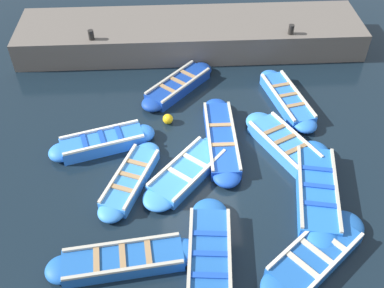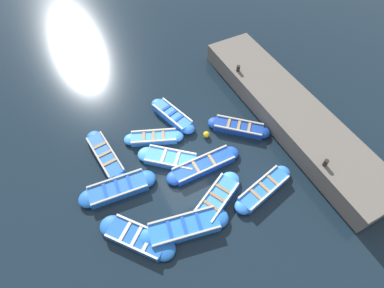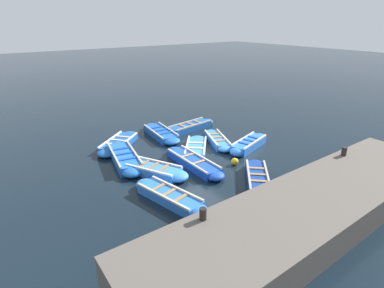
{
  "view_description": "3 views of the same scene",
  "coord_description": "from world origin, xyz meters",
  "px_view_note": "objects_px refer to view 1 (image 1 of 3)",
  "views": [
    {
      "loc": [
        -9.08,
        0.76,
        9.34
      ],
      "look_at": [
        0.17,
        0.27,
        0.53
      ],
      "focal_mm": 42.0,
      "sensor_mm": 36.0,
      "label": 1
    },
    {
      "loc": [
        -3.29,
        -7.2,
        12.34
      ],
      "look_at": [
        0.81,
        0.75,
        0.17
      ],
      "focal_mm": 28.0,
      "sensor_mm": 36.0,
      "label": 2
    },
    {
      "loc": [
        10.52,
        -7.76,
        6.11
      ],
      "look_at": [
        -0.99,
        0.52,
        0.21
      ],
      "focal_mm": 28.0,
      "sensor_mm": 36.0,
      "label": 3
    }
  ],
  "objects_px": {
    "boat_alongside": "(287,99)",
    "bollard_mid_north": "(91,35)",
    "boat_centre": "(209,258)",
    "boat_broadside": "(123,260)",
    "boat_stern_in": "(221,139)",
    "boat_inner_gap": "(284,144)",
    "boat_far_corner": "(103,143)",
    "boat_outer_right": "(187,171)",
    "buoy_orange_near": "(168,119)",
    "bollard_north": "(291,29)",
    "boat_tucked": "(315,255)",
    "boat_near_quay": "(131,179)",
    "boat_outer_left": "(317,191)",
    "boat_drifting": "(178,86)"
  },
  "relations": [
    {
      "from": "boat_alongside",
      "to": "bollard_mid_north",
      "type": "distance_m",
      "value": 7.18
    },
    {
      "from": "boat_centre",
      "to": "boat_broadside",
      "type": "height_order",
      "value": "boat_centre"
    },
    {
      "from": "boat_stern_in",
      "to": "boat_inner_gap",
      "type": "bearing_deg",
      "value": -100.4
    },
    {
      "from": "boat_inner_gap",
      "to": "boat_broadside",
      "type": "bearing_deg",
      "value": 129.2
    },
    {
      "from": "boat_far_corner",
      "to": "boat_outer_right",
      "type": "distance_m",
      "value": 2.76
    },
    {
      "from": "boat_stern_in",
      "to": "buoy_orange_near",
      "type": "xyz_separation_m",
      "value": [
        1.03,
        1.58,
        -0.01
      ]
    },
    {
      "from": "boat_broadside",
      "to": "bollard_north",
      "type": "height_order",
      "value": "bollard_north"
    },
    {
      "from": "boat_centre",
      "to": "boat_tucked",
      "type": "xyz_separation_m",
      "value": [
        -0.04,
        -2.5,
        -0.02
      ]
    },
    {
      "from": "boat_far_corner",
      "to": "boat_alongside",
      "type": "xyz_separation_m",
      "value": [
        1.8,
        -5.9,
        -0.02
      ]
    },
    {
      "from": "boat_far_corner",
      "to": "boat_outer_right",
      "type": "height_order",
      "value": "boat_far_corner"
    },
    {
      "from": "boat_tucked",
      "to": "bollard_mid_north",
      "type": "bearing_deg",
      "value": 34.98
    },
    {
      "from": "boat_outer_right",
      "to": "bollard_mid_north",
      "type": "xyz_separation_m",
      "value": [
        5.74,
        3.13,
        1.09
      ]
    },
    {
      "from": "boat_broadside",
      "to": "bollard_north",
      "type": "bearing_deg",
      "value": -33.48
    },
    {
      "from": "bollard_north",
      "to": "buoy_orange_near",
      "type": "xyz_separation_m",
      "value": [
        -3.46,
        4.52,
        -1.08
      ]
    },
    {
      "from": "boat_centre",
      "to": "buoy_orange_near",
      "type": "height_order",
      "value": "boat_centre"
    },
    {
      "from": "boat_near_quay",
      "to": "boat_broadside",
      "type": "bearing_deg",
      "value": 178.86
    },
    {
      "from": "boat_broadside",
      "to": "boat_alongside",
      "type": "bearing_deg",
      "value": -41.01
    },
    {
      "from": "boat_inner_gap",
      "to": "boat_tucked",
      "type": "height_order",
      "value": "boat_inner_gap"
    },
    {
      "from": "boat_tucked",
      "to": "bollard_north",
      "type": "xyz_separation_m",
      "value": [
        8.6,
        -1.12,
        1.08
      ]
    },
    {
      "from": "boat_centre",
      "to": "bollard_mid_north",
      "type": "relative_size",
      "value": 10.39
    },
    {
      "from": "boat_broadside",
      "to": "boat_far_corner",
      "type": "relative_size",
      "value": 1.12
    },
    {
      "from": "boat_outer_left",
      "to": "boat_near_quay",
      "type": "height_order",
      "value": "boat_outer_left"
    },
    {
      "from": "boat_tucked",
      "to": "boat_alongside",
      "type": "bearing_deg",
      "value": -5.4
    },
    {
      "from": "boat_outer_right",
      "to": "boat_drifting",
      "type": "bearing_deg",
      "value": 1.95
    },
    {
      "from": "boat_centre",
      "to": "buoy_orange_near",
      "type": "relative_size",
      "value": 11.05
    },
    {
      "from": "boat_outer_left",
      "to": "boat_outer_right",
      "type": "bearing_deg",
      "value": 74.45
    },
    {
      "from": "bollard_north",
      "to": "boat_alongside",
      "type": "bearing_deg",
      "value": 168.19
    },
    {
      "from": "boat_outer_left",
      "to": "boat_stern_in",
      "type": "distance_m",
      "value": 3.21
    },
    {
      "from": "boat_drifting",
      "to": "boat_far_corner",
      "type": "xyz_separation_m",
      "value": [
        -2.74,
        2.33,
        0.02
      ]
    },
    {
      "from": "boat_outer_right",
      "to": "buoy_orange_near",
      "type": "xyz_separation_m",
      "value": [
        2.28,
        0.51,
        0.01
      ]
    },
    {
      "from": "boat_drifting",
      "to": "boat_tucked",
      "type": "relative_size",
      "value": 0.91
    },
    {
      "from": "boat_drifting",
      "to": "boat_outer_right",
      "type": "bearing_deg",
      "value": -178.05
    },
    {
      "from": "boat_tucked",
      "to": "bollard_mid_north",
      "type": "relative_size",
      "value": 9.3
    },
    {
      "from": "boat_near_quay",
      "to": "boat_alongside",
      "type": "distance_m",
      "value": 5.99
    },
    {
      "from": "boat_far_corner",
      "to": "bollard_mid_north",
      "type": "relative_size",
      "value": 9.29
    },
    {
      "from": "boat_far_corner",
      "to": "boat_tucked",
      "type": "bearing_deg",
      "value": -127.59
    },
    {
      "from": "bollard_north",
      "to": "boat_tucked",
      "type": "bearing_deg",
      "value": 172.58
    },
    {
      "from": "boat_inner_gap",
      "to": "boat_outer_left",
      "type": "distance_m",
      "value": 1.93
    },
    {
      "from": "boat_near_quay",
      "to": "boat_stern_in",
      "type": "relative_size",
      "value": 0.81
    },
    {
      "from": "boat_inner_gap",
      "to": "boat_tucked",
      "type": "xyz_separation_m",
      "value": [
        -3.78,
        0.01,
        -0.03
      ]
    },
    {
      "from": "boat_stern_in",
      "to": "boat_far_corner",
      "type": "height_order",
      "value": "boat_far_corner"
    },
    {
      "from": "boat_centre",
      "to": "boat_drifting",
      "type": "bearing_deg",
      "value": 4.37
    },
    {
      "from": "boat_centre",
      "to": "boat_near_quay",
      "type": "relative_size",
      "value": 1.17
    },
    {
      "from": "bollard_north",
      "to": "bollard_mid_north",
      "type": "distance_m",
      "value": 7.14
    },
    {
      "from": "boat_inner_gap",
      "to": "boat_near_quay",
      "type": "bearing_deg",
      "value": 104.26
    },
    {
      "from": "boat_centre",
      "to": "boat_tucked",
      "type": "height_order",
      "value": "boat_centre"
    },
    {
      "from": "boat_drifting",
      "to": "buoy_orange_near",
      "type": "height_order",
      "value": "boat_drifting"
    },
    {
      "from": "bollard_mid_north",
      "to": "boat_far_corner",
      "type": "bearing_deg",
      "value": -171.49
    },
    {
      "from": "bollard_north",
      "to": "boat_centre",
      "type": "bearing_deg",
      "value": 157.08
    },
    {
      "from": "boat_far_corner",
      "to": "boat_near_quay",
      "type": "bearing_deg",
      "value": -148.94
    }
  ]
}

